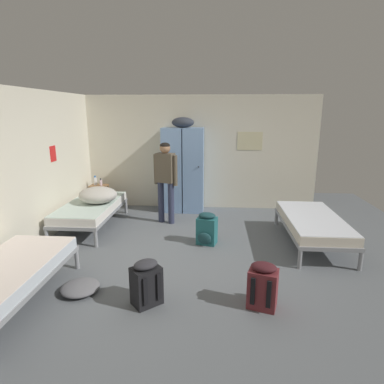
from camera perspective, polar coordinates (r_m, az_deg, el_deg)
The scene contains 15 objects.
ground_plane at distance 5.17m, azimuth -0.21°, elevation -10.98°, with size 8.29×8.29×0.00m, color slate.
room_backdrop at distance 6.27m, azimuth -11.13°, elevation 5.45°, with size 5.24×5.24×2.55m.
locker_bank at distance 7.12m, azimuth -1.57°, elevation 4.24°, with size 0.90×0.55×2.07m.
shelf_unit at distance 7.61m, azimuth -16.10°, elevation -0.47°, with size 0.38×0.30×0.57m.
bed_left_front at distance 4.35m, azimuth -30.15°, elevation -12.59°, with size 0.90×1.90×0.49m.
bed_left_rear at distance 6.48m, azimuth -17.48°, elevation -2.77°, with size 0.90×1.90×0.49m.
bed_right at distance 5.78m, azimuth 20.60°, elevation -5.08°, with size 0.90×1.90×0.49m.
bedding_heap at distance 6.38m, azimuth -16.34°, elevation -0.51°, with size 0.72×0.65×0.30m.
person_traveler at distance 6.32m, azimuth -4.72°, elevation 2.96°, with size 0.49×0.30×1.61m.
water_bottle at distance 7.59m, azimuth -16.78°, elevation 1.91°, with size 0.07×0.07×0.21m.
lotion_bottle at distance 7.48m, azimuth -15.85°, elevation 1.64°, with size 0.06×0.06×0.16m.
backpack_teal at distance 5.46m, azimuth 2.63°, elevation -6.62°, with size 0.37×0.38×0.55m.
backpack_black at distance 3.91m, azimuth -8.17°, elevation -15.70°, with size 0.41×0.42×0.55m.
backpack_maroon at distance 3.90m, azimuth 12.46°, elevation -15.95°, with size 0.38×0.39×0.55m.
clothes_pile_grey at distance 4.40m, azimuth -19.22°, elevation -15.69°, with size 0.48×0.47×0.12m.
Camera 1 is at (0.36, -4.66, 2.20)m, focal length 30.08 mm.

